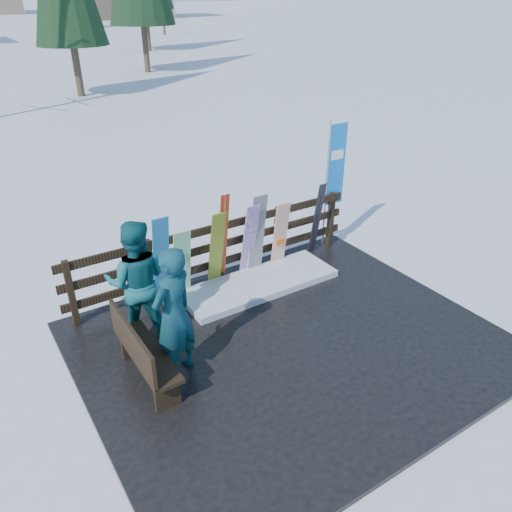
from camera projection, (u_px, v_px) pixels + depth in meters
ground at (291, 346)px, 7.60m from camera, size 700.00×700.00×0.00m
deck at (291, 344)px, 7.58m from camera, size 6.00×5.00×0.08m
fence at (219, 247)px, 8.88m from camera, size 5.60×0.10×1.15m
snow_patch at (259, 283)px, 8.94m from camera, size 2.85×1.00×0.12m
bench at (142, 352)px, 6.54m from camera, size 0.41×1.50×0.97m
snowboard_0 at (161, 262)px, 8.07m from camera, size 0.28×0.29×1.64m
snowboard_1 at (182, 265)px, 8.32m from camera, size 0.30×0.22×1.30m
snowboard_2 at (216, 250)px, 8.59m from camera, size 0.26×0.34×1.49m
snowboard_3 at (249, 241)px, 8.92m from camera, size 0.26×0.33×1.47m
snowboard_4 at (257, 236)px, 8.96m from camera, size 0.30×0.24×1.61m
snowboard_5 at (280, 236)px, 9.27m from camera, size 0.29×0.21×1.34m
ski_pair_a at (223, 239)px, 8.67m from camera, size 0.17×0.29×1.75m
ski_pair_b at (317, 219)px, 9.72m from camera, size 0.17×0.27×1.52m
rental_flag at (334, 170)px, 9.72m from camera, size 0.45×0.04×2.60m
person_front at (174, 314)px, 6.51m from camera, size 0.83×0.72×1.93m
person_back at (137, 282)px, 7.25m from camera, size 1.16×1.07×1.92m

